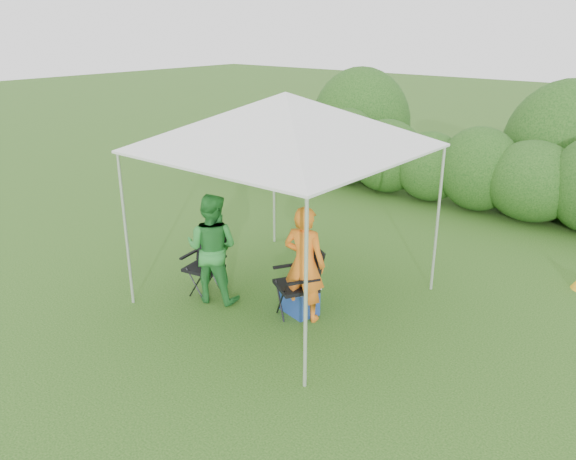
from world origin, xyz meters
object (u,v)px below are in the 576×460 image
Objects in this scene: man at (304,264)px; canopy at (286,121)px; chair_right at (302,277)px; chair_left at (207,259)px; woman at (212,248)px; cooler at (300,298)px.

canopy is at bearing -42.30° from man.
chair_right is at bearing -27.44° from canopy.
woman is (0.26, -0.13, 0.28)m from chair_left.
chair_right is at bearing 11.34° from cooler.
chair_right is 1.31m from woman.
canopy is 3.29× the size of chair_right.
canopy is 2.03× the size of woman.
chair_right is 1.51m from chair_left.
chair_left is at bearing -47.71° from woman.
chair_right is 1.10× the size of chair_left.
chair_right is at bearing -53.44° from man.
chair_left is 0.41m from woman.
man is at bearing 174.37° from woman.
man reaches higher than chair_left.
man reaches higher than woman.
chair_right is at bearing 178.71° from woman.
cooler is (1.43, 0.32, -0.28)m from chair_left.
canopy is at bearing -177.36° from chair_right.
man is 2.76× the size of cooler.
canopy is 2.28m from chair_left.
man is 1.00× the size of woman.
woman is 1.37m from cooler.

